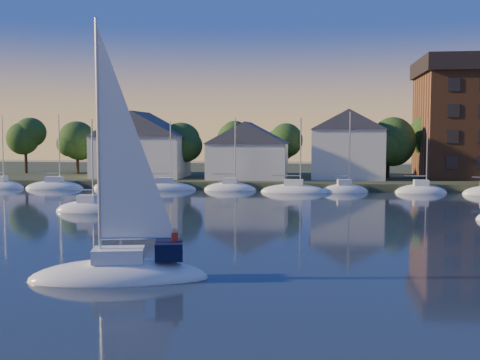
% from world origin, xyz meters
% --- Properties ---
extents(ground, '(260.00, 260.00, 0.00)m').
position_xyz_m(ground, '(0.00, 0.00, 0.00)').
color(ground, black).
rests_on(ground, ground).
extents(shoreline_land, '(160.00, 50.00, 2.00)m').
position_xyz_m(shoreline_land, '(0.00, 75.00, 0.00)').
color(shoreline_land, '#2D3921').
rests_on(shoreline_land, ground).
extents(wooden_dock, '(120.00, 3.00, 1.00)m').
position_xyz_m(wooden_dock, '(0.00, 52.00, 0.00)').
color(wooden_dock, brown).
rests_on(wooden_dock, ground).
extents(clubhouse_west, '(13.65, 9.45, 9.64)m').
position_xyz_m(clubhouse_west, '(-22.00, 58.00, 5.93)').
color(clubhouse_west, beige).
rests_on(clubhouse_west, shoreline_land).
extents(clubhouse_centre, '(11.55, 8.40, 8.08)m').
position_xyz_m(clubhouse_centre, '(-6.00, 57.00, 5.13)').
color(clubhouse_centre, beige).
rests_on(clubhouse_centre, shoreline_land).
extents(clubhouse_east, '(10.50, 8.40, 9.80)m').
position_xyz_m(clubhouse_east, '(8.00, 59.00, 6.00)').
color(clubhouse_east, beige).
rests_on(clubhouse_east, shoreline_land).
extents(tree_line, '(93.40, 5.40, 8.90)m').
position_xyz_m(tree_line, '(2.00, 63.00, 7.18)').
color(tree_line, '#352318').
rests_on(tree_line, shoreline_land).
extents(moored_fleet, '(71.50, 2.40, 12.05)m').
position_xyz_m(moored_fleet, '(-8.00, 49.00, 0.10)').
color(moored_fleet, white).
rests_on(moored_fleet, ground).
extents(hero_sailboat, '(9.66, 4.98, 14.35)m').
position_xyz_m(hero_sailboat, '(-5.90, 1.56, 0.60)').
color(hero_sailboat, white).
rests_on(hero_sailboat, ground).
extents(drifting_sailboat_left, '(6.24, 2.25, 9.98)m').
position_xyz_m(drifting_sailboat_left, '(-17.78, 26.60, 0.10)').
color(drifting_sailboat_left, white).
rests_on(drifting_sailboat_left, ground).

